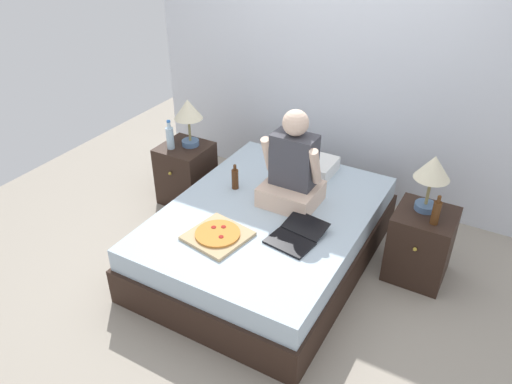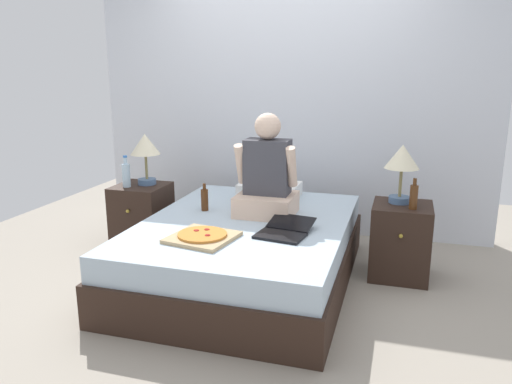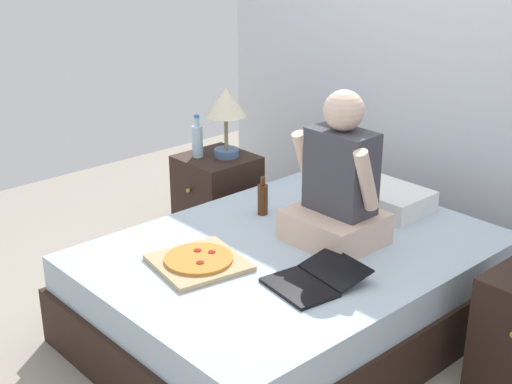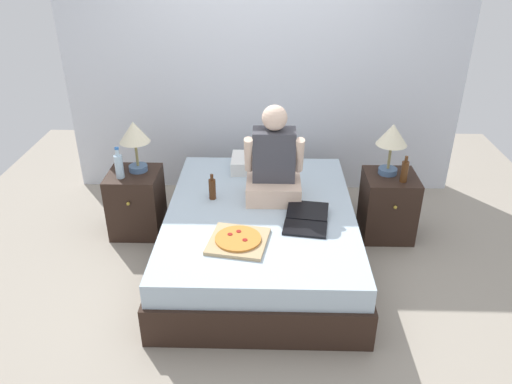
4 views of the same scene
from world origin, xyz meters
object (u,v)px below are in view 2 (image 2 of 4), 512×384
object	(u,v)px
nightstand_left	(142,217)
lamp_on_left_nightstand	(145,148)
lamp_on_right_nightstand	(402,161)
laptop	(284,231)
beer_bottle_on_bed	(205,199)
nightstand_right	(400,241)
water_bottle	(126,174)
person_seated	(267,178)
bed	(246,251)
pizza_box	(202,236)
beer_bottle	(414,196)

from	to	relation	value
nightstand_left	lamp_on_left_nightstand	size ratio (longest dim) A/B	1.28
lamp_on_right_nightstand	laptop	distance (m)	1.09
nightstand_left	beer_bottle_on_bed	world-z (taller)	beer_bottle_on_bed
nightstand_right	lamp_on_left_nightstand	bearing A→B (deg)	178.69
beer_bottle_on_bed	water_bottle	bearing A→B (deg)	168.04
lamp_on_right_nightstand	person_seated	world-z (taller)	person_seated
person_seated	beer_bottle_on_bed	world-z (taller)	person_seated
bed	nightstand_left	distance (m)	1.19
lamp_on_left_nightstand	beer_bottle_on_bed	size ratio (longest dim) A/B	2.05
lamp_on_right_nightstand	beer_bottle_on_bed	size ratio (longest dim) A/B	2.05
bed	beer_bottle_on_bed	world-z (taller)	beer_bottle_on_bed
laptop	nightstand_left	bearing A→B (deg)	156.09
bed	water_bottle	xyz separation A→B (m)	(-1.19, 0.33, 0.45)
bed	nightstand_right	bearing A→B (deg)	20.77
pizza_box	lamp_on_left_nightstand	bearing A→B (deg)	134.17
beer_bottle	laptop	world-z (taller)	beer_bottle
lamp_on_left_nightstand	lamp_on_right_nightstand	world-z (taller)	same
water_bottle	pizza_box	distance (m)	1.34
water_bottle	laptop	bearing A→B (deg)	-19.89
nightstand_right	laptop	distance (m)	1.03
nightstand_left	nightstand_right	distance (m)	2.23
beer_bottle	lamp_on_right_nightstand	bearing A→B (deg)	123.69
pizza_box	water_bottle	bearing A→B (deg)	142.15
lamp_on_right_nightstand	laptop	world-z (taller)	lamp_on_right_nightstand
bed	lamp_on_right_nightstand	distance (m)	1.36
bed	laptop	world-z (taller)	laptop
nightstand_left	laptop	bearing A→B (deg)	-23.91
beer_bottle_on_bed	lamp_on_right_nightstand	bearing A→B (deg)	11.77
person_seated	laptop	xyz separation A→B (m)	(0.24, -0.44, -0.27)
nightstand_left	pizza_box	size ratio (longest dim) A/B	1.25
nightstand_left	laptop	world-z (taller)	nightstand_left
lamp_on_right_nightstand	beer_bottle	size ratio (longest dim) A/B	1.96
nightstand_right	nightstand_left	bearing A→B (deg)	180.00
lamp_on_right_nightstand	pizza_box	world-z (taller)	lamp_on_right_nightstand
nightstand_right	bed	bearing A→B (deg)	-159.23
nightstand_right	beer_bottle_on_bed	size ratio (longest dim) A/B	2.63
nightstand_right	lamp_on_right_nightstand	world-z (taller)	lamp_on_right_nightstand
water_bottle	beer_bottle_on_bed	bearing A→B (deg)	-11.96
lamp_on_left_nightstand	laptop	bearing A→B (deg)	-26.15
nightstand_left	water_bottle	world-z (taller)	water_bottle
lamp_on_left_nightstand	lamp_on_right_nightstand	bearing A→B (deg)	0.00
nightstand_right	beer_bottle_on_bed	distance (m)	1.56
nightstand_left	pizza_box	distance (m)	1.34
bed	person_seated	world-z (taller)	person_seated
lamp_on_left_nightstand	lamp_on_right_nightstand	distance (m)	2.16
beer_bottle_on_bed	person_seated	bearing A→B (deg)	5.80
lamp_on_right_nightstand	person_seated	distance (m)	1.03
laptop	person_seated	bearing A→B (deg)	118.99
nightstand_left	laptop	distance (m)	1.61
nightstand_left	pizza_box	xyz separation A→B (m)	(0.97, -0.90, 0.21)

